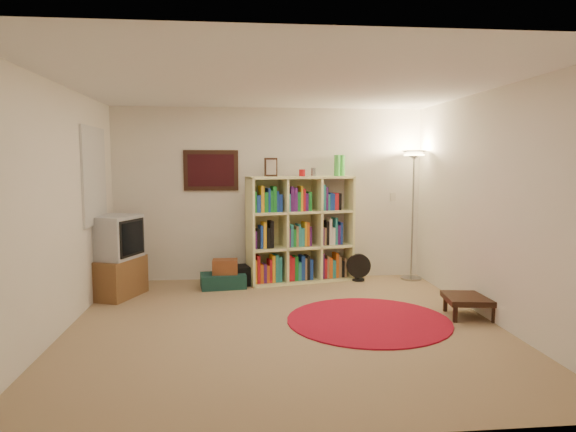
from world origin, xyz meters
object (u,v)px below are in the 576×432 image
(suitcase, at_px, (223,281))
(tv_stand, at_px, (116,258))
(bookshelf, at_px, (299,231))
(floor_fan, at_px, (359,267))
(floor_lamp, at_px, (414,173))
(side_table, at_px, (469,299))

(suitcase, bearing_deg, tv_stand, -173.23)
(bookshelf, height_order, suitcase, bookshelf)
(bookshelf, xyz_separation_m, floor_fan, (0.87, -0.07, -0.54))
(floor_fan, bearing_deg, bookshelf, 177.70)
(floor_lamp, bearing_deg, suitcase, -175.17)
(tv_stand, height_order, suitcase, tv_stand)
(bookshelf, height_order, floor_fan, bookshelf)
(suitcase, height_order, side_table, side_table)
(suitcase, distance_m, side_table, 3.21)
(bookshelf, distance_m, floor_lamp, 1.86)
(bookshelf, bearing_deg, tv_stand, -178.41)
(floor_lamp, height_order, floor_fan, floor_lamp)
(bookshelf, relative_size, suitcase, 2.82)
(bookshelf, xyz_separation_m, side_table, (1.68, -1.90, -0.54))
(floor_fan, height_order, side_table, floor_fan)
(bookshelf, xyz_separation_m, tv_stand, (-2.43, -0.61, -0.23))
(floor_fan, height_order, tv_stand, tv_stand)
(tv_stand, distance_m, suitcase, 1.45)
(floor_lamp, bearing_deg, floor_fan, -178.03)
(floor_lamp, relative_size, floor_fan, 4.76)
(floor_lamp, xyz_separation_m, side_table, (0.01, -1.86, -1.37))
(tv_stand, bearing_deg, floor_fan, 31.03)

